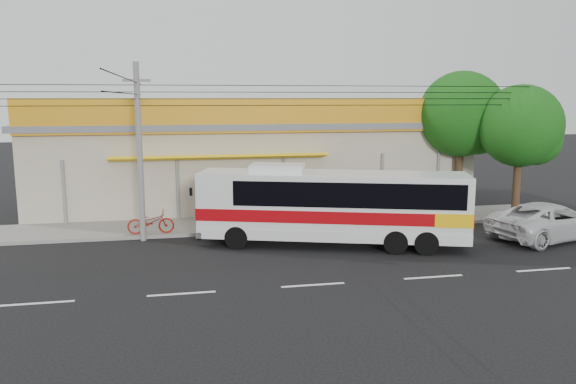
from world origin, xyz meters
name	(u,v)px	position (x,y,z in m)	size (l,w,h in m)	color
ground	(296,262)	(0.00, 0.00, 0.00)	(120.00, 120.00, 0.00)	black
sidewalk	(268,223)	(0.00, 6.00, 0.07)	(30.00, 3.20, 0.15)	slate
lane_markings	(313,285)	(0.00, -2.50, 0.00)	(50.00, 0.12, 0.01)	silver
storefront_building	(252,161)	(-0.01, 11.54, 2.30)	(22.60, 9.20, 5.70)	#ACA28A
coach_bus	(336,203)	(2.01, 1.93, 1.70)	(10.49, 5.27, 3.18)	silver
motorbike_red	(151,222)	(-5.15, 4.70, 0.65)	(0.66, 1.90, 1.00)	maroon
white_car	(550,221)	(10.89, 1.23, 0.75)	(2.48, 5.37, 1.49)	silver
utility_pole	(137,94)	(-5.44, 4.20, 5.85)	(34.00, 14.00, 7.10)	slate
tree_near	(465,117)	(10.13, 7.23, 4.77)	(4.25, 4.25, 7.05)	#332514
tree_far	(524,129)	(11.86, 4.86, 4.29)	(3.83, 3.83, 6.34)	#332514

